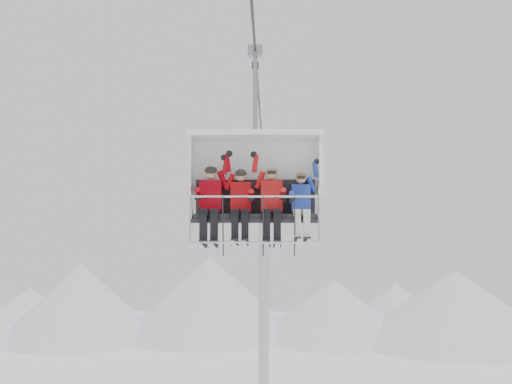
{
  "coord_description": "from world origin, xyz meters",
  "views": [
    {
      "loc": [
        0.26,
        -13.64,
        9.76
      ],
      "look_at": [
        0.0,
        0.0,
        10.49
      ],
      "focal_mm": 45.0,
      "sensor_mm": 36.0,
      "label": 1
    }
  ],
  "objects_px": {
    "skier_far_left": "(210,202)",
    "skier_center_left": "(241,203)",
    "skier_center_right": "(272,202)",
    "skier_far_right": "(301,205)",
    "chairlift_carrier": "(255,178)",
    "lift_tower_right": "(264,298)"
  },
  "relations": [
    {
      "from": "skier_center_right",
      "to": "skier_far_right",
      "type": "xyz_separation_m",
      "value": [
        0.58,
        -0.01,
        -0.05
      ]
    },
    {
      "from": "skier_far_left",
      "to": "skier_far_right",
      "type": "distance_m",
      "value": 1.79
    },
    {
      "from": "skier_far_left",
      "to": "skier_center_right",
      "type": "bearing_deg",
      "value": -0.08
    },
    {
      "from": "skier_far_left",
      "to": "skier_center_left",
      "type": "xyz_separation_m",
      "value": [
        0.6,
        -0.01,
        -0.03
      ]
    },
    {
      "from": "skier_center_left",
      "to": "skier_far_right",
      "type": "bearing_deg",
      "value": -0.43
    },
    {
      "from": "skier_center_left",
      "to": "skier_center_right",
      "type": "relative_size",
      "value": 1.0
    },
    {
      "from": "skier_far_right",
      "to": "skier_far_left",
      "type": "bearing_deg",
      "value": 179.48
    },
    {
      "from": "skier_center_left",
      "to": "skier_center_right",
      "type": "height_order",
      "value": "skier_center_right"
    },
    {
      "from": "skier_center_right",
      "to": "skier_far_right",
      "type": "bearing_deg",
      "value": -1.45
    },
    {
      "from": "lift_tower_right",
      "to": "skier_far_left",
      "type": "height_order",
      "value": "lift_tower_right"
    },
    {
      "from": "skier_far_left",
      "to": "skier_center_right",
      "type": "relative_size",
      "value": 1.01
    },
    {
      "from": "lift_tower_right",
      "to": "skier_far_right",
      "type": "relative_size",
      "value": 7.99
    },
    {
      "from": "skier_far_right",
      "to": "chairlift_carrier",
      "type": "bearing_deg",
      "value": 160.31
    },
    {
      "from": "skier_far_left",
      "to": "skier_center_right",
      "type": "height_order",
      "value": "skier_far_left"
    },
    {
      "from": "lift_tower_right",
      "to": "skier_far_right",
      "type": "xyz_separation_m",
      "value": [
        0.91,
        -23.05,
        4.4
      ]
    },
    {
      "from": "skier_center_left",
      "to": "skier_center_right",
      "type": "distance_m",
      "value": 0.61
    },
    {
      "from": "skier_far_left",
      "to": "lift_tower_right",
      "type": "bearing_deg",
      "value": 87.81
    },
    {
      "from": "skier_center_right",
      "to": "skier_center_left",
      "type": "bearing_deg",
      "value": -179.47
    },
    {
      "from": "skier_far_left",
      "to": "skier_center_right",
      "type": "xyz_separation_m",
      "value": [
        1.21,
        -0.0,
        -0.01
      ]
    },
    {
      "from": "skier_center_left",
      "to": "skier_far_right",
      "type": "relative_size",
      "value": 1.0
    },
    {
      "from": "chairlift_carrier",
      "to": "skier_far_right",
      "type": "xyz_separation_m",
      "value": [
        0.91,
        -0.33,
        -0.56
      ]
    },
    {
      "from": "lift_tower_right",
      "to": "skier_far_left",
      "type": "distance_m",
      "value": 23.47
    }
  ]
}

